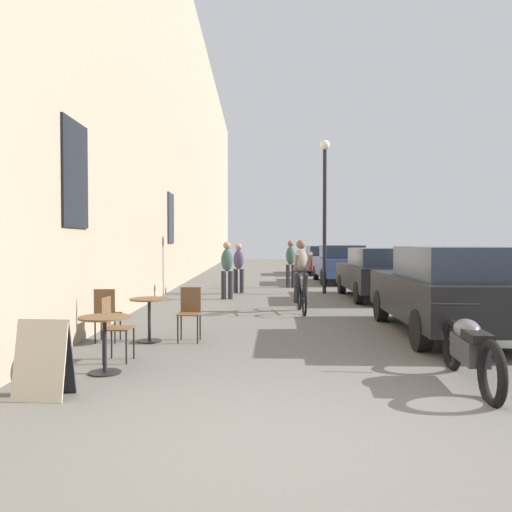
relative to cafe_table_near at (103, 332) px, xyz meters
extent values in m
plane|color=#5B5954|center=(2.20, -2.25, -0.52)|extent=(88.00, 88.00, 0.00)
cube|color=tan|center=(-1.25, 11.75, 5.93)|extent=(0.50, 68.00, 12.90)
cube|color=black|center=(-0.98, 1.76, 2.21)|extent=(0.04, 1.10, 1.70)
cube|color=black|center=(-0.98, 10.80, 1.94)|extent=(0.04, 1.10, 1.70)
cylinder|color=black|center=(0.00, 0.00, -0.51)|extent=(0.40, 0.40, 0.02)
cylinder|color=black|center=(0.00, 0.00, -0.16)|extent=(0.05, 0.05, 0.67)
cylinder|color=brown|center=(0.00, 0.00, 0.19)|extent=(0.64, 0.64, 0.02)
cylinder|color=black|center=(0.17, 0.80, -0.30)|extent=(0.02, 0.02, 0.45)
cylinder|color=black|center=(0.15, 0.47, -0.30)|extent=(0.02, 0.02, 0.45)
cylinder|color=black|center=(-0.15, 0.82, -0.30)|extent=(0.02, 0.02, 0.45)
cylinder|color=black|center=(-0.17, 0.50, -0.30)|extent=(0.02, 0.02, 0.45)
cube|color=brown|center=(0.00, 0.65, -0.06)|extent=(0.41, 0.41, 0.02)
cube|color=brown|center=(-0.18, 0.66, 0.16)|extent=(0.04, 0.34, 0.42)
cylinder|color=black|center=(0.13, 2.04, -0.51)|extent=(0.40, 0.40, 0.02)
cylinder|color=black|center=(0.13, 2.04, -0.16)|extent=(0.05, 0.05, 0.67)
cylinder|color=brown|center=(0.13, 2.04, 0.19)|extent=(0.64, 0.64, 0.02)
cylinder|color=black|center=(-0.72, 2.20, -0.30)|extent=(0.02, 0.02, 0.45)
cylinder|color=black|center=(-0.39, 2.20, -0.30)|extent=(0.02, 0.02, 0.45)
cylinder|color=black|center=(-0.72, 1.87, -0.30)|extent=(0.02, 0.02, 0.45)
cylinder|color=black|center=(-0.40, 1.87, -0.30)|extent=(0.02, 0.02, 0.45)
cube|color=brown|center=(-0.56, 2.04, -0.06)|extent=(0.38, 0.38, 0.02)
cube|color=brown|center=(-0.56, 1.86, 0.16)|extent=(0.34, 0.02, 0.42)
cylinder|color=black|center=(0.95, 1.87, -0.30)|extent=(0.02, 0.02, 0.45)
cylinder|color=black|center=(0.63, 1.88, -0.30)|extent=(0.02, 0.02, 0.45)
cylinder|color=black|center=(0.96, 2.19, -0.30)|extent=(0.02, 0.02, 0.45)
cylinder|color=black|center=(0.64, 2.20, -0.30)|extent=(0.02, 0.02, 0.45)
cube|color=brown|center=(0.79, 2.04, -0.06)|extent=(0.39, 0.39, 0.02)
cube|color=brown|center=(0.80, 2.22, 0.16)|extent=(0.34, 0.03, 0.42)
cube|color=black|center=(-0.34, -0.91, -0.11)|extent=(0.56, 0.23, 0.84)
cube|color=#B2A893|center=(-0.35, -1.08, -0.11)|extent=(0.56, 0.23, 0.84)
torus|color=black|center=(2.99, 5.02, -0.19)|extent=(0.06, 0.71, 0.71)
torus|color=black|center=(2.97, 6.07, -0.19)|extent=(0.06, 0.71, 0.71)
cylinder|color=black|center=(2.98, 5.98, 0.09)|extent=(0.04, 0.21, 0.58)
cylinder|color=black|center=(2.98, 5.48, 0.43)|extent=(0.05, 0.82, 0.14)
cylinder|color=black|center=(2.99, 5.04, 0.14)|extent=(0.04, 0.09, 0.67)
cylinder|color=black|center=(2.98, 5.57, -0.15)|extent=(0.06, 1.00, 0.12)
cylinder|color=black|center=(2.99, 5.07, 0.48)|extent=(0.52, 0.04, 0.03)
ellipsoid|color=black|center=(2.98, 5.89, 0.41)|extent=(0.12, 0.24, 0.06)
ellipsoid|color=gray|center=(2.98, 5.81, 0.68)|extent=(0.35, 0.36, 0.59)
sphere|color=brown|center=(2.98, 5.77, 1.08)|extent=(0.22, 0.22, 0.22)
cylinder|color=#26262D|center=(3.08, 5.73, 0.03)|extent=(0.14, 0.40, 0.75)
cylinder|color=#26262D|center=(2.88, 5.73, 0.03)|extent=(0.14, 0.40, 0.75)
cylinder|color=gray|center=(3.13, 5.42, 0.68)|extent=(0.12, 0.75, 0.48)
cylinder|color=gray|center=(2.84, 5.41, 0.68)|extent=(0.09, 0.74, 0.48)
cylinder|color=#26262D|center=(1.17, 8.29, -0.11)|extent=(0.14, 0.14, 0.81)
cylinder|color=#26262D|center=(0.97, 8.26, -0.11)|extent=(0.14, 0.14, 0.81)
ellipsoid|color=#38564C|center=(1.07, 8.27, 0.61)|extent=(0.37, 0.28, 0.64)
sphere|color=#A57A5B|center=(1.07, 8.27, 1.03)|extent=(0.22, 0.22, 0.22)
cylinder|color=#26262D|center=(1.44, 10.04, -0.13)|extent=(0.14, 0.14, 0.78)
cylinder|color=#26262D|center=(1.24, 10.05, -0.13)|extent=(0.14, 0.14, 0.78)
ellipsoid|color=#4C3D5B|center=(1.34, 10.05, 0.57)|extent=(0.35, 0.25, 0.62)
sphere|color=#A57A5B|center=(1.34, 10.05, 0.98)|extent=(0.22, 0.22, 0.22)
cylinder|color=#26262D|center=(3.26, 12.01, -0.10)|extent=(0.14, 0.14, 0.84)
cylinder|color=#26262D|center=(3.06, 11.98, -0.10)|extent=(0.14, 0.14, 0.84)
ellipsoid|color=#38564C|center=(3.16, 11.99, 0.65)|extent=(0.37, 0.29, 0.66)
sphere|color=brown|center=(3.16, 11.99, 1.08)|extent=(0.22, 0.22, 0.22)
cylinder|color=black|center=(4.10, 9.84, 1.78)|extent=(0.12, 0.12, 4.60)
sphere|color=silver|center=(4.10, 9.84, 4.22)|extent=(0.32, 0.32, 0.32)
cube|color=black|center=(5.29, 2.71, 0.16)|extent=(2.01, 4.50, 0.72)
cube|color=#283342|center=(5.27, 2.18, 0.79)|extent=(1.63, 2.45, 0.54)
cylinder|color=black|center=(4.52, 4.20, -0.20)|extent=(0.23, 0.65, 0.64)
cylinder|color=black|center=(6.19, 4.14, -0.20)|extent=(0.23, 0.65, 0.64)
cylinder|color=black|center=(4.40, 1.28, -0.20)|extent=(0.23, 0.65, 0.64)
cube|color=black|center=(5.43, 8.44, 0.12)|extent=(1.75, 4.18, 0.68)
cube|color=#283342|center=(5.43, 7.94, 0.71)|extent=(1.46, 2.26, 0.50)
cylinder|color=black|center=(4.65, 9.83, -0.22)|extent=(0.20, 0.60, 0.60)
cylinder|color=black|center=(6.22, 9.82, -0.22)|extent=(0.20, 0.60, 0.60)
cylinder|color=black|center=(4.63, 7.07, -0.22)|extent=(0.20, 0.60, 0.60)
cylinder|color=black|center=(6.21, 7.06, -0.22)|extent=(0.20, 0.60, 0.60)
cube|color=#384C84|center=(5.32, 14.37, 0.14)|extent=(1.83, 4.31, 0.70)
cube|color=#283342|center=(5.31, 13.86, 0.75)|extent=(1.52, 2.33, 0.52)
cylinder|color=black|center=(4.53, 15.80, -0.21)|extent=(0.21, 0.62, 0.62)
cylinder|color=black|center=(6.15, 15.77, -0.21)|extent=(0.21, 0.62, 0.62)
cylinder|color=black|center=(4.49, 12.97, -0.21)|extent=(0.21, 0.62, 0.62)
cylinder|color=black|center=(6.11, 12.95, -0.21)|extent=(0.21, 0.62, 0.62)
cube|color=maroon|center=(5.27, 19.97, 0.11)|extent=(1.70, 4.09, 0.66)
cube|color=#283342|center=(5.27, 19.48, 0.68)|extent=(1.43, 2.21, 0.49)
cylinder|color=black|center=(4.50, 21.31, -0.23)|extent=(0.19, 0.59, 0.59)
cylinder|color=black|center=(6.04, 21.32, -0.23)|extent=(0.19, 0.59, 0.59)
cylinder|color=black|center=(4.50, 18.62, -0.23)|extent=(0.19, 0.59, 0.59)
cylinder|color=black|center=(6.04, 18.62, -0.23)|extent=(0.19, 0.59, 0.59)
torus|color=black|center=(4.48, 0.27, -0.22)|extent=(0.16, 0.70, 0.69)
torus|color=black|center=(4.33, -1.17, -0.22)|extent=(0.17, 0.71, 0.70)
cube|color=#333338|center=(4.40, -0.45, -0.12)|extent=(0.32, 0.78, 0.28)
ellipsoid|color=#595960|center=(4.41, -0.35, 0.10)|extent=(0.33, 0.55, 0.24)
cube|color=black|center=(4.37, -0.73, 0.08)|extent=(0.28, 0.46, 0.10)
cylinder|color=black|center=(4.47, 0.17, 0.33)|extent=(0.62, 0.09, 0.03)
camera|label=1|loc=(1.91, -6.33, 1.13)|focal=35.51mm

